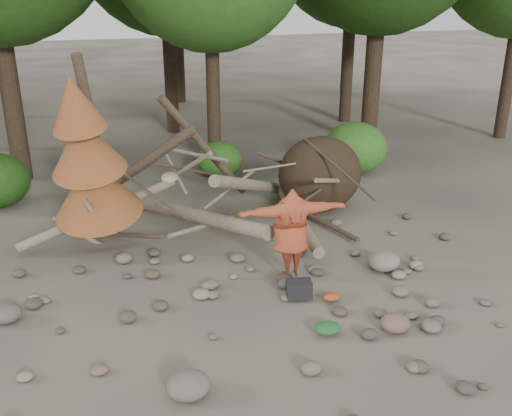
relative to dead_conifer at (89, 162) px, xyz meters
name	(u,v)px	position (x,y,z in m)	size (l,w,h in m)	color
ground	(283,306)	(3.12, -3.37, -2.11)	(120.00, 120.00, 0.00)	#514C44
deadfall_pile	(300,178)	(5.13, 0.87, -1.16)	(8.55, 5.24, 3.30)	#332619
dead_conifer	(89,162)	(0.00, 0.00, 0.00)	(2.06, 2.16, 4.35)	#4C3F30
bush_mid	(219,160)	(3.92, 4.43, -1.55)	(1.40, 1.40, 1.12)	#2E641C
bush_right	(355,148)	(8.12, 3.63, -1.31)	(2.00, 2.00, 1.60)	#3A7624
frisbee_thrower	(291,233)	(3.63, -2.38, -1.11)	(3.65, 0.78, 2.43)	#A34024
backpack	(299,292)	(3.49, -3.22, -1.95)	(0.47, 0.31, 0.31)	black
cloth_green	(327,330)	(3.51, -4.48, -2.03)	(0.45, 0.38, 0.17)	#255D27
cloth_orange	(331,299)	(4.03, -3.50, -2.05)	(0.33, 0.27, 0.12)	#B3421E
boulder_front_left	(189,385)	(0.96, -5.30, -1.92)	(0.64, 0.57, 0.38)	#6C655A
boulder_front_right	(395,323)	(4.66, -4.73, -1.96)	(0.52, 0.47, 0.31)	#795D4C
boulder_mid_right	(384,261)	(5.61, -2.66, -1.91)	(0.68, 0.61, 0.41)	gray
boulder_mid_left	(6,313)	(-1.71, -2.37, -1.95)	(0.55, 0.50, 0.33)	#605951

